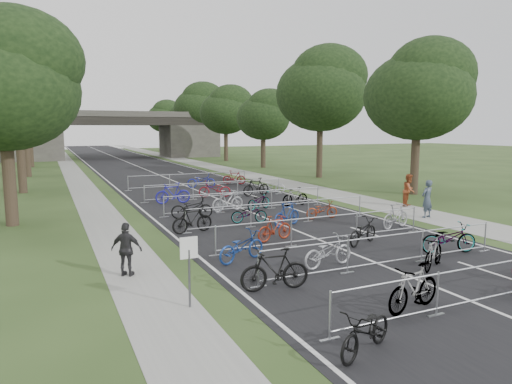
# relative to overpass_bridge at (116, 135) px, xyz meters

# --- Properties ---
(ground) EXTENTS (200.00, 200.00, 0.00)m
(ground) POSITION_rel_overpass_bridge_xyz_m (0.00, -65.00, -3.53)
(ground) COLOR #2C411B
(ground) RESTS_ON ground
(road) EXTENTS (11.00, 140.00, 0.01)m
(road) POSITION_rel_overpass_bridge_xyz_m (0.00, -15.00, -3.53)
(road) COLOR black
(road) RESTS_ON ground
(sidewalk_right) EXTENTS (3.00, 140.00, 0.01)m
(sidewalk_right) POSITION_rel_overpass_bridge_xyz_m (8.00, -15.00, -3.53)
(sidewalk_right) COLOR gray
(sidewalk_right) RESTS_ON ground
(sidewalk_left) EXTENTS (2.00, 140.00, 0.01)m
(sidewalk_left) POSITION_rel_overpass_bridge_xyz_m (-7.50, -15.00, -3.53)
(sidewalk_left) COLOR gray
(sidewalk_left) RESTS_ON ground
(lane_markings) EXTENTS (0.12, 140.00, 0.00)m
(lane_markings) POSITION_rel_overpass_bridge_xyz_m (0.00, -15.00, -3.53)
(lane_markings) COLOR silver
(lane_markings) RESTS_ON ground
(overpass_bridge) EXTENTS (31.00, 8.00, 7.05)m
(overpass_bridge) POSITION_rel_overpass_bridge_xyz_m (0.00, 0.00, 0.00)
(overpass_bridge) COLOR #423E3B
(overpass_bridge) RESTS_ON ground
(park_sign) EXTENTS (0.45, 0.06, 1.83)m
(park_sign) POSITION_rel_overpass_bridge_xyz_m (-6.80, -62.00, -2.27)
(park_sign) COLOR #4C4C51
(park_sign) RESTS_ON ground
(tree_left_0) EXTENTS (6.72, 6.72, 10.25)m
(tree_left_0) POSITION_rel_overpass_bridge_xyz_m (-11.39, -49.07, 2.96)
(tree_left_0) COLOR #33261C
(tree_left_0) RESTS_ON ground
(tree_right_0) EXTENTS (7.17, 7.17, 10.93)m
(tree_right_0) POSITION_rel_overpass_bridge_xyz_m (13.11, -49.07, 3.39)
(tree_right_0) COLOR #33261C
(tree_right_0) RESTS_ON ground
(tree_left_1) EXTENTS (7.56, 7.56, 11.53)m
(tree_left_1) POSITION_rel_overpass_bridge_xyz_m (-11.39, -37.07, 3.77)
(tree_left_1) COLOR #33261C
(tree_left_1) RESTS_ON ground
(tree_right_1) EXTENTS (8.18, 8.18, 12.47)m
(tree_right_1) POSITION_rel_overpass_bridge_xyz_m (13.11, -37.07, 4.37)
(tree_right_1) COLOR #33261C
(tree_right_1) RESTS_ON ground
(tree_left_2) EXTENTS (8.40, 8.40, 12.81)m
(tree_left_2) POSITION_rel_overpass_bridge_xyz_m (-11.39, -25.07, 4.58)
(tree_left_2) COLOR #33261C
(tree_left_2) RESTS_ON ground
(tree_right_2) EXTENTS (6.16, 6.16, 9.39)m
(tree_right_2) POSITION_rel_overpass_bridge_xyz_m (13.11, -25.07, 2.41)
(tree_right_2) COLOR #33261C
(tree_right_2) RESTS_ON ground
(tree_left_3) EXTENTS (6.72, 6.72, 10.25)m
(tree_left_3) POSITION_rel_overpass_bridge_xyz_m (-11.39, -13.07, 2.96)
(tree_left_3) COLOR #33261C
(tree_left_3) RESTS_ON ground
(tree_right_3) EXTENTS (7.17, 7.17, 10.93)m
(tree_right_3) POSITION_rel_overpass_bridge_xyz_m (13.11, -13.07, 3.39)
(tree_right_3) COLOR #33261C
(tree_right_3) RESTS_ON ground
(tree_left_4) EXTENTS (7.56, 7.56, 11.53)m
(tree_left_4) POSITION_rel_overpass_bridge_xyz_m (-11.39, -1.07, 3.77)
(tree_left_4) COLOR #33261C
(tree_left_4) RESTS_ON ground
(tree_right_4) EXTENTS (8.18, 8.18, 12.47)m
(tree_right_4) POSITION_rel_overpass_bridge_xyz_m (13.11, -1.07, 4.37)
(tree_right_4) COLOR #33261C
(tree_right_4) RESTS_ON ground
(tree_left_5) EXTENTS (8.40, 8.40, 12.81)m
(tree_left_5) POSITION_rel_overpass_bridge_xyz_m (-11.39, 10.93, 4.58)
(tree_left_5) COLOR #33261C
(tree_left_5) RESTS_ON ground
(tree_right_5) EXTENTS (6.16, 6.16, 9.39)m
(tree_right_5) POSITION_rel_overpass_bridge_xyz_m (13.11, 10.93, 2.41)
(tree_right_5) COLOR #33261C
(tree_right_5) RESTS_ON ground
(tree_left_6) EXTENTS (6.72, 6.72, 10.25)m
(tree_left_6) POSITION_rel_overpass_bridge_xyz_m (-11.39, 22.93, 2.96)
(tree_left_6) COLOR #33261C
(tree_left_6) RESTS_ON ground
(tree_right_6) EXTENTS (7.17, 7.17, 10.93)m
(tree_right_6) POSITION_rel_overpass_bridge_xyz_m (13.11, 22.93, 3.39)
(tree_right_6) COLOR #33261C
(tree_right_6) RESTS_ON ground
(barrier_row_0) EXTENTS (9.70, 0.08, 1.10)m
(barrier_row_0) POSITION_rel_overpass_bridge_xyz_m (0.00, -65.00, -2.99)
(barrier_row_0) COLOR #AAADB3
(barrier_row_0) RESTS_ON ground
(barrier_row_1) EXTENTS (9.70, 0.08, 1.10)m
(barrier_row_1) POSITION_rel_overpass_bridge_xyz_m (0.00, -61.40, -2.99)
(barrier_row_1) COLOR #AAADB3
(barrier_row_1) RESTS_ON ground
(barrier_row_2) EXTENTS (9.70, 0.08, 1.10)m
(barrier_row_2) POSITION_rel_overpass_bridge_xyz_m (0.00, -57.80, -2.99)
(barrier_row_2) COLOR #AAADB3
(barrier_row_2) RESTS_ON ground
(barrier_row_3) EXTENTS (9.70, 0.08, 1.10)m
(barrier_row_3) POSITION_rel_overpass_bridge_xyz_m (0.00, -54.00, -2.99)
(barrier_row_3) COLOR #AAADB3
(barrier_row_3) RESTS_ON ground
(barrier_row_4) EXTENTS (9.70, 0.08, 1.10)m
(barrier_row_4) POSITION_rel_overpass_bridge_xyz_m (0.00, -50.00, -2.99)
(barrier_row_4) COLOR #AAADB3
(barrier_row_4) RESTS_ON ground
(barrier_row_5) EXTENTS (9.70, 0.08, 1.10)m
(barrier_row_5) POSITION_rel_overpass_bridge_xyz_m (0.00, -45.00, -2.99)
(barrier_row_5) COLOR #AAADB3
(barrier_row_5) RESTS_ON ground
(barrier_row_6) EXTENTS (9.70, 0.08, 1.10)m
(barrier_row_6) POSITION_rel_overpass_bridge_xyz_m (0.00, -39.00, -2.99)
(barrier_row_6) COLOR #AAADB3
(barrier_row_6) RESTS_ON ground
(bike_0) EXTENTS (1.94, 1.32, 0.97)m
(bike_0) POSITION_rel_overpass_bridge_xyz_m (-4.30, -65.84, -3.05)
(bike_0) COLOR black
(bike_0) RESTS_ON ground
(bike_1) EXTENTS (2.01, 0.91, 1.17)m
(bike_1) POSITION_rel_overpass_bridge_xyz_m (-1.83, -64.54, -2.95)
(bike_1) COLOR #AAADB3
(bike_1) RESTS_ON ground
(bike_4) EXTENTS (2.05, 0.85, 1.19)m
(bike_4) POSITION_rel_overpass_bridge_xyz_m (-4.30, -61.82, -2.94)
(bike_4) COLOR black
(bike_4) RESTS_ON ground
(bike_5) EXTENTS (2.03, 0.95, 1.03)m
(bike_5) POSITION_rel_overpass_bridge_xyz_m (-1.72, -60.60, -3.02)
(bike_5) COLOR #AFB0B7
(bike_5) RESTS_ON ground
(bike_6) EXTENTS (1.82, 1.30, 1.08)m
(bike_6) POSITION_rel_overpass_bridge_xyz_m (1.22, -62.21, -2.99)
(bike_6) COLOR #AAADB3
(bike_6) RESTS_ON ground
(bike_7) EXTENTS (2.21, 1.29, 1.10)m
(bike_7) POSITION_rel_overpass_bridge_xyz_m (3.18, -61.02, -2.98)
(bike_7) COLOR #AAADB3
(bike_7) RESTS_ON ground
(bike_8) EXTENTS (2.09, 1.31, 1.04)m
(bike_8) POSITION_rel_overpass_bridge_xyz_m (-4.04, -58.84, -3.02)
(bike_8) COLOR navy
(bike_8) RESTS_ON ground
(bike_9) EXTENTS (1.80, 0.87, 1.04)m
(bike_9) POSITION_rel_overpass_bridge_xyz_m (-1.72, -56.77, -3.01)
(bike_9) COLOR maroon
(bike_9) RESTS_ON ground
(bike_10) EXTENTS (2.06, 1.41, 1.03)m
(bike_10) POSITION_rel_overpass_bridge_xyz_m (1.15, -58.70, -3.02)
(bike_10) COLOR black
(bike_10) RESTS_ON ground
(bike_11) EXTENTS (1.96, 1.00, 1.13)m
(bike_11) POSITION_rel_overpass_bridge_xyz_m (4.30, -57.01, -2.97)
(bike_11) COLOR #98999F
(bike_11) RESTS_ON ground
(bike_12) EXTENTS (1.96, 0.85, 1.14)m
(bike_12) POSITION_rel_overpass_bridge_xyz_m (-4.30, -53.98, -2.96)
(bike_12) COLOR black
(bike_12) RESTS_ON ground
(bike_13) EXTENTS (1.82, 0.96, 0.91)m
(bike_13) POSITION_rel_overpass_bridge_xyz_m (-1.23, -53.13, -3.08)
(bike_13) COLOR #AAADB3
(bike_13) RESTS_ON ground
(bike_14) EXTENTS (1.89, 1.22, 1.10)m
(bike_14) POSITION_rel_overpass_bridge_xyz_m (0.06, -54.53, -2.98)
(bike_14) COLOR navy
(bike_14) RESTS_ON ground
(bike_15) EXTENTS (1.76, 0.77, 0.90)m
(bike_15) POSITION_rel_overpass_bridge_xyz_m (2.51, -53.69, -3.09)
(bike_15) COLOR maroon
(bike_15) RESTS_ON ground
(bike_16) EXTENTS (2.17, 1.09, 1.09)m
(bike_16) POSITION_rel_overpass_bridge_xyz_m (-3.40, -50.91, -2.99)
(bike_16) COLOR black
(bike_16) RESTS_ON ground
(bike_17) EXTENTS (2.04, 0.93, 1.18)m
(bike_17) POSITION_rel_overpass_bridge_xyz_m (-1.04, -49.81, -2.94)
(bike_17) COLOR #A7A8AE
(bike_17) RESTS_ON ground
(bike_18) EXTENTS (1.99, 1.44, 1.00)m
(bike_18) POSITION_rel_overpass_bridge_xyz_m (0.70, -50.07, -3.04)
(bike_18) COLOR #AAADB3
(bike_18) RESTS_ON ground
(bike_19) EXTENTS (1.80, 0.67, 1.06)m
(bike_19) POSITION_rel_overpass_bridge_xyz_m (3.24, -49.70, -3.01)
(bike_19) COLOR #AAADB3
(bike_19) RESTS_ON ground
(bike_20) EXTENTS (2.13, 0.73, 1.26)m
(bike_20) POSITION_rel_overpass_bridge_xyz_m (-3.10, -46.03, -2.90)
(bike_20) COLOR #201DA0
(bike_20) RESTS_ON ground
(bike_21) EXTENTS (2.21, 1.32, 1.09)m
(bike_21) POSITION_rel_overpass_bridge_xyz_m (0.05, -44.63, -2.99)
(bike_21) COLOR maroon
(bike_21) RESTS_ON ground
(bike_22) EXTENTS (2.07, 0.83, 1.21)m
(bike_22) POSITION_rel_overpass_bridge_xyz_m (2.78, -45.22, -2.93)
(bike_22) COLOR black
(bike_22) RESTS_ON ground
(bike_23) EXTENTS (2.02, 1.53, 1.01)m
(bike_23) POSITION_rel_overpass_bridge_xyz_m (4.30, -44.43, -3.03)
(bike_23) COLOR #B0B1B9
(bike_23) RESTS_ON ground
(bike_26) EXTENTS (2.23, 1.23, 1.11)m
(bike_26) POSITION_rel_overpass_bridge_xyz_m (0.72, -39.72, -2.98)
(bike_26) COLOR navy
(bike_26) RESTS_ON ground
(bike_27) EXTENTS (1.87, 1.34, 1.11)m
(bike_27) POSITION_rel_overpass_bridge_xyz_m (3.85, -38.65, -2.98)
(bike_27) COLOR maroon
(bike_27) RESTS_ON ground
(pedestrian_a) EXTENTS (0.77, 0.57, 1.92)m
(pedestrian_a) POSITION_rel_overpass_bridge_xyz_m (7.49, -55.67, -2.57)
(pedestrian_a) COLOR #374353
(pedestrian_a) RESTS_ON ground
(pedestrian_b) EXTENTS (1.14, 1.07, 1.88)m
(pedestrian_b) POSITION_rel_overpass_bridge_xyz_m (9.15, -52.64, -2.60)
(pedestrian_b) COLOR brown
(pedestrian_b) RESTS_ON ground
(pedestrian_c) EXTENTS (1.04, 0.86, 1.66)m
(pedestrian_c) POSITION_rel_overpass_bridge_xyz_m (-7.83, -58.81, -2.70)
(pedestrian_c) COLOR #262628
(pedestrian_c) RESTS_ON ground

